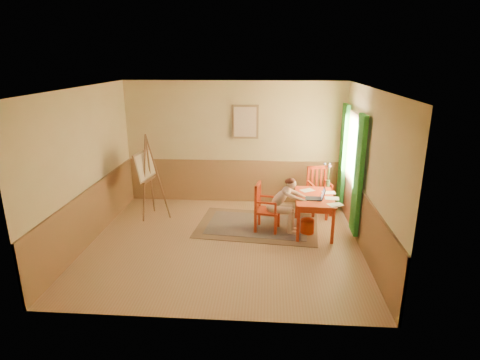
# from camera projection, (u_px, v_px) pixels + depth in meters

# --- Properties ---
(room) EXTENTS (5.04, 4.54, 2.84)m
(room) POSITION_uv_depth(u_px,v_px,m) (224.00, 170.00, 6.92)
(room) COLOR tan
(room) RESTS_ON ground
(wainscot) EXTENTS (5.00, 4.50, 1.00)m
(wainscot) POSITION_uv_depth(u_px,v_px,m) (228.00, 202.00, 7.94)
(wainscot) COLOR #976F49
(wainscot) RESTS_ON room
(window) EXTENTS (0.12, 2.01, 2.20)m
(window) POSITION_uv_depth(u_px,v_px,m) (351.00, 160.00, 7.82)
(window) COLOR white
(window) RESTS_ON room
(wall_portrait) EXTENTS (0.60, 0.05, 0.76)m
(wall_portrait) POSITION_uv_depth(u_px,v_px,m) (245.00, 122.00, 8.85)
(wall_portrait) COLOR #8E6B48
(wall_portrait) RESTS_ON room
(rug) EXTENTS (2.55, 1.83, 0.02)m
(rug) POSITION_uv_depth(u_px,v_px,m) (257.00, 225.00, 8.06)
(rug) COLOR #8C7251
(rug) RESTS_ON room
(table) EXTENTS (0.77, 1.23, 0.72)m
(table) POSITION_uv_depth(u_px,v_px,m) (314.00, 200.00, 7.66)
(table) COLOR #BF3C1C
(table) RESTS_ON room
(chair_left) EXTENTS (0.51, 0.50, 0.96)m
(chair_left) POSITION_uv_depth(u_px,v_px,m) (265.00, 207.00, 7.72)
(chair_left) COLOR #BF3C1C
(chair_left) RESTS_ON room
(chair_back) EXTENTS (0.55, 0.56, 1.02)m
(chair_back) POSITION_uv_depth(u_px,v_px,m) (319.00, 191.00, 8.60)
(chair_back) COLOR #BF3C1C
(chair_back) RESTS_ON room
(figure) EXTENTS (0.85, 0.43, 1.11)m
(figure) POSITION_uv_depth(u_px,v_px,m) (283.00, 202.00, 7.62)
(figure) COLOR beige
(figure) RESTS_ON room
(laptop) EXTENTS (0.38, 0.24, 0.22)m
(laptop) POSITION_uv_depth(u_px,v_px,m) (317.00, 197.00, 7.46)
(laptop) COLOR #1E2338
(laptop) RESTS_ON table
(papers) EXTENTS (0.76, 1.07, 0.00)m
(papers) POSITION_uv_depth(u_px,v_px,m) (325.00, 196.00, 7.62)
(papers) COLOR white
(papers) RESTS_ON table
(vase) EXTENTS (0.18, 0.26, 0.50)m
(vase) POSITION_uv_depth(u_px,v_px,m) (328.00, 176.00, 8.14)
(vase) COLOR #3F724C
(vase) RESTS_ON table
(wastebasket) EXTENTS (0.32, 0.32, 0.28)m
(wastebasket) POSITION_uv_depth(u_px,v_px,m) (307.00, 226.00, 7.68)
(wastebasket) COLOR red
(wastebasket) RESTS_ON room
(easel) EXTENTS (0.64, 0.81, 1.80)m
(easel) POSITION_uv_depth(u_px,v_px,m) (146.00, 169.00, 8.23)
(easel) COLOR #8A5F3D
(easel) RESTS_ON room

